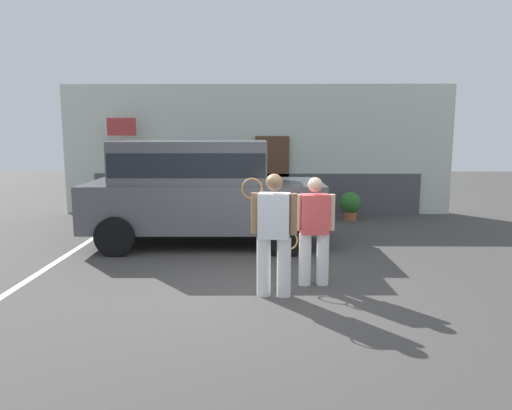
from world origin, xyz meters
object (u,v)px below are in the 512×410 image
at_px(potted_plant_by_porch, 350,205).
at_px(flag_pole, 115,147).
at_px(parked_suv, 200,187).
at_px(tennis_player_man, 274,233).
at_px(tennis_player_woman, 314,230).

xyz_separation_m(potted_plant_by_porch, flag_pole, (-6.06, 0.48, 1.44)).
bearing_deg(parked_suv, tennis_player_man, -66.65).
distance_m(parked_suv, tennis_player_man, 3.39).
distance_m(tennis_player_man, tennis_player_woman, 0.77).
height_order(parked_suv, tennis_player_woman, parked_suv).
relative_size(tennis_player_man, potted_plant_by_porch, 2.37).
height_order(tennis_player_man, potted_plant_by_porch, tennis_player_man).
distance_m(tennis_player_woman, flag_pole, 7.37).
distance_m(potted_plant_by_porch, flag_pole, 6.25).
bearing_deg(tennis_player_man, potted_plant_by_porch, -102.86).
bearing_deg(parked_suv, potted_plant_by_porch, 36.09).
height_order(tennis_player_man, tennis_player_woman, tennis_player_man).
relative_size(parked_suv, tennis_player_woman, 2.91).
xyz_separation_m(parked_suv, potted_plant_by_porch, (3.46, 2.61, -0.75)).
bearing_deg(tennis_player_woman, tennis_player_man, 36.08).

